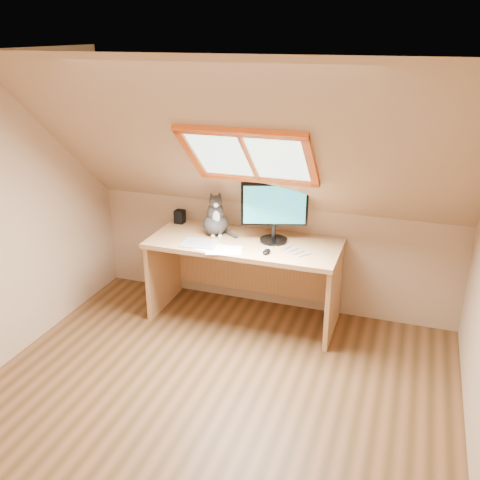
% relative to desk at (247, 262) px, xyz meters
% --- Properties ---
extents(ground, '(3.50, 3.50, 0.00)m').
position_rel_desk_xyz_m(ground, '(0.15, -1.45, -0.54)').
color(ground, brown).
rests_on(ground, ground).
extents(room_shell, '(3.52, 3.52, 2.41)m').
position_rel_desk_xyz_m(room_shell, '(0.15, -1.54, 0.89)').
color(room_shell, tan).
rests_on(room_shell, ground).
extents(desk, '(1.70, 0.74, 0.78)m').
position_rel_desk_xyz_m(desk, '(0.00, 0.00, 0.00)').
color(desk, tan).
rests_on(desk, ground).
extents(monitor, '(0.57, 0.25, 0.54)m').
position_rel_desk_xyz_m(monitor, '(0.25, -0.00, 0.54)').
color(monitor, black).
rests_on(monitor, desk).
extents(cat, '(0.32, 0.34, 0.42)m').
position_rel_desk_xyz_m(cat, '(-0.30, 0.01, 0.38)').
color(cat, '#3B3734').
rests_on(cat, desk).
extents(desk_speaker, '(0.09, 0.09, 0.13)m').
position_rel_desk_xyz_m(desk_speaker, '(-0.74, 0.18, 0.30)').
color(desk_speaker, black).
rests_on(desk_speaker, desk).
extents(graphics_tablet, '(0.33, 0.25, 0.01)m').
position_rel_desk_xyz_m(graphics_tablet, '(-0.35, -0.27, 0.24)').
color(graphics_tablet, '#B2B2B7').
rests_on(graphics_tablet, desk).
extents(mouse, '(0.07, 0.11, 0.03)m').
position_rel_desk_xyz_m(mouse, '(0.27, -0.28, 0.25)').
color(mouse, black).
rests_on(mouse, desk).
extents(papers, '(0.33, 0.27, 0.00)m').
position_rel_desk_xyz_m(papers, '(-0.16, -0.33, 0.23)').
color(papers, white).
rests_on(papers, desk).
extents(cables, '(0.51, 0.26, 0.01)m').
position_rel_desk_xyz_m(cables, '(0.40, -0.19, 0.24)').
color(cables, silver).
rests_on(cables, desk).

